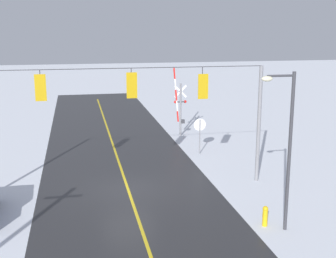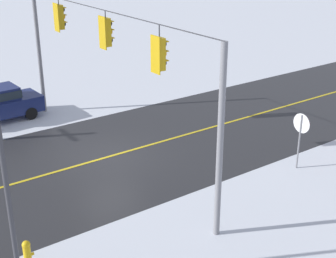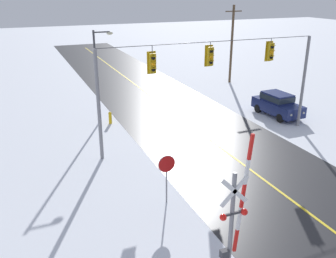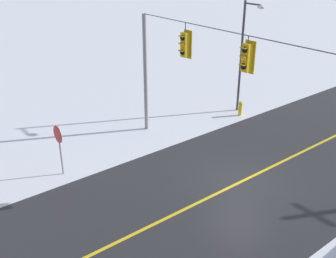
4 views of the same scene
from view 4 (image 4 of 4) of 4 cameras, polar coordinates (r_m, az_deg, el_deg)
ground_plane at (r=17.63m, az=10.39°, el=-7.40°), size 160.00×160.00×0.00m
road_asphalt at (r=22.04m, az=20.92°, el=-1.86°), size 9.00×80.00×0.01m
lane_centre_line at (r=22.04m, az=20.92°, el=-1.85°), size 0.14×72.00×0.01m
signal_span at (r=15.82m, az=11.48°, el=5.82°), size 14.20×0.47×6.22m
stop_sign at (r=17.72m, az=-15.31°, el=-1.41°), size 0.80×0.09×2.35m
streetlamp_near at (r=23.80m, az=10.85°, el=11.31°), size 1.39×0.28×6.50m
fire_hydrant at (r=24.17m, az=10.25°, el=2.97°), size 0.24×0.31×0.88m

